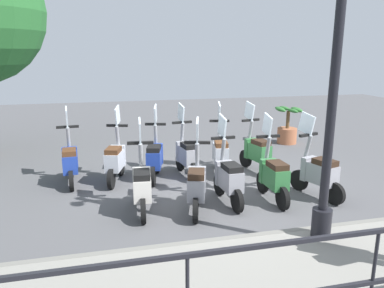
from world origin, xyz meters
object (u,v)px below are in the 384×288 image
at_px(scooter_near_1, 273,175).
at_px(scooter_near_4, 142,185).
at_px(scooter_near_2, 228,177).
at_px(scooter_far_5, 70,161).
at_px(scooter_far_3, 155,157).
at_px(scooter_far_4, 116,159).
at_px(lamp_post_near, 333,96).
at_px(scooter_far_0, 257,151).
at_px(scooter_near_3, 197,184).
at_px(scooter_far_1, 220,152).
at_px(scooter_near_0, 318,172).
at_px(scooter_far_2, 187,154).
at_px(potted_palm, 287,128).

relative_size(scooter_near_1, scooter_near_4, 1.00).
distance_m(scooter_near_2, scooter_far_5, 3.24).
height_order(scooter_near_4, scooter_far_3, same).
distance_m(scooter_far_4, scooter_far_5, 0.90).
bearing_deg(scooter_far_4, scooter_near_4, -151.74).
relative_size(lamp_post_near, scooter_far_0, 2.82).
bearing_deg(lamp_post_near, scooter_far_4, 38.01).
xyz_separation_m(scooter_near_3, scooter_far_4, (1.83, 1.24, 0.00)).
xyz_separation_m(lamp_post_near, scooter_far_1, (3.35, 0.37, -1.59)).
bearing_deg(scooter_near_0, scooter_far_5, 50.20).
distance_m(scooter_far_2, scooter_far_3, 0.70).
bearing_deg(scooter_near_0, scooter_far_2, 31.80).
bearing_deg(scooter_far_5, lamp_post_near, -138.49).
bearing_deg(scooter_near_0, scooter_far_1, 19.28).
relative_size(scooter_far_0, scooter_far_4, 1.00).
bearing_deg(scooter_far_5, scooter_near_0, -116.33).
distance_m(scooter_near_1, scooter_near_4, 2.32).
distance_m(potted_palm, scooter_near_1, 4.57).
height_order(lamp_post_near, scooter_near_3, lamp_post_near).
bearing_deg(scooter_near_0, scooter_far_3, 40.76).
bearing_deg(scooter_far_4, scooter_far_1, -73.89).
xyz_separation_m(potted_palm, scooter_near_1, (-3.93, 2.33, 0.04)).
xyz_separation_m(scooter_far_0, scooter_far_1, (0.07, 0.82, 0.00)).
bearing_deg(scooter_far_3, scooter_far_0, -76.66).
height_order(scooter_near_4, scooter_far_0, same).
height_order(scooter_near_2, scooter_far_0, same).
bearing_deg(scooter_far_5, scooter_far_3, -98.20).
distance_m(lamp_post_near, scooter_near_2, 2.47).
bearing_deg(scooter_near_2, potted_palm, -42.57).
relative_size(scooter_near_0, scooter_far_1, 1.00).
relative_size(scooter_near_1, scooter_far_4, 1.00).
height_order(lamp_post_near, scooter_near_1, lamp_post_near).
relative_size(scooter_near_0, scooter_near_4, 1.00).
xyz_separation_m(scooter_near_4, scooter_far_2, (1.68, -1.14, 0.00)).
xyz_separation_m(scooter_far_1, scooter_far_2, (0.02, 0.75, 0.00)).
distance_m(scooter_near_2, scooter_far_0, 1.95).
height_order(scooter_far_3, scooter_far_4, same).
distance_m(potted_palm, scooter_far_2, 4.16).
bearing_deg(scooter_near_0, lamp_post_near, 132.53).
relative_size(scooter_near_0, scooter_far_3, 1.00).
relative_size(scooter_near_0, scooter_near_1, 1.00).
relative_size(scooter_far_0, scooter_far_1, 1.00).
bearing_deg(scooter_far_1, scooter_near_3, 162.81).
bearing_deg(scooter_near_1, potted_palm, -30.55).
bearing_deg(lamp_post_near, scooter_far_0, -7.78).
xyz_separation_m(scooter_near_2, scooter_far_4, (1.61, 1.87, 0.00)).
distance_m(scooter_far_3, scooter_far_5, 1.70).
height_order(scooter_near_0, scooter_far_3, same).
height_order(scooter_near_0, scooter_near_1, same).
height_order(lamp_post_near, scooter_far_0, lamp_post_near).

